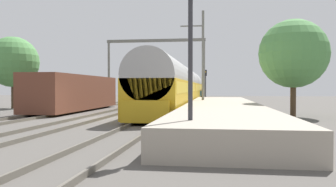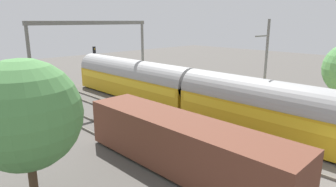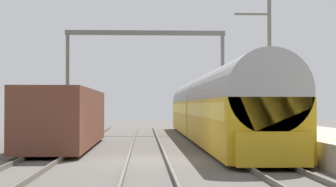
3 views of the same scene
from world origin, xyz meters
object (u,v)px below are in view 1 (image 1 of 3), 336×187
catenary_gantry (155,57)px  freight_car (76,93)px  passenger_train (180,87)px  railway_signal_far (206,81)px  railway_signal_near (190,35)px  person_crossing (201,94)px

catenary_gantry → freight_car: bearing=-104.7°
passenger_train → railway_signal_far: railway_signal_far is taller
freight_car → railway_signal_far: bearing=68.5°
freight_car → railway_signal_near: size_ratio=2.39×
passenger_train → railway_signal_near: 22.75m
passenger_train → railway_signal_far: bearing=84.1°
catenary_gantry → railway_signal_far: bearing=59.3°
freight_car → railway_signal_far: 26.76m
passenger_train → freight_car: size_ratio=2.53×
freight_car → catenary_gantry: bearing=75.3°
freight_car → person_crossing: freight_car is taller
person_crossing → railway_signal_near: railway_signal_near is taller
railway_signal_far → catenary_gantry: size_ratio=0.37×
passenger_train → catenary_gantry: catenary_gantry is taller
railway_signal_far → railway_signal_near: bearing=-89.0°
railway_signal_near → freight_car: bearing=122.8°
freight_car → catenary_gantry: catenary_gantry is taller
railway_signal_far → catenary_gantry: bearing=-120.7°
catenary_gantry → passenger_train: bearing=-65.9°
freight_car → railway_signal_near: bearing=-57.2°
person_crossing → catenary_gantry: size_ratio=0.14×
freight_car → catenary_gantry: 16.03m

